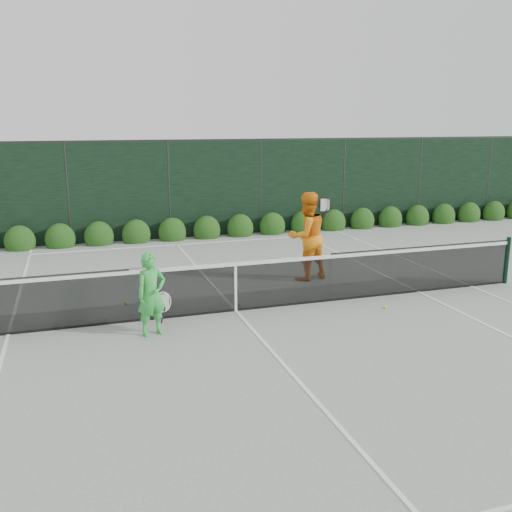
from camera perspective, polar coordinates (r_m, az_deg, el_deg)
name	(u,v)px	position (r m, az deg, el deg)	size (l,w,h in m)	color
ground	(236,311)	(11.18, -2.03, -5.52)	(80.00, 80.00, 0.00)	gray
tennis_net	(234,285)	(11.01, -2.17, -2.92)	(12.90, 0.10, 1.07)	black
player_woman	(152,294)	(9.93, -10.40, -3.81)	(0.66, 0.50, 1.45)	green
player_man	(307,236)	(13.20, 5.09, 1.99)	(1.14, 0.98, 2.04)	orange
court_lines	(236,311)	(11.18, -2.03, -5.49)	(11.03, 23.83, 0.01)	white
windscreen_fence	(287,270)	(8.27, 3.08, -1.38)	(32.00, 21.07, 3.06)	black
hedge_row	(172,233)	(17.88, -8.37, 2.34)	(31.66, 0.65, 0.94)	#16380F
tennis_balls	(225,306)	(11.39, -3.17, -5.00)	(4.93, 1.89, 0.07)	yellow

